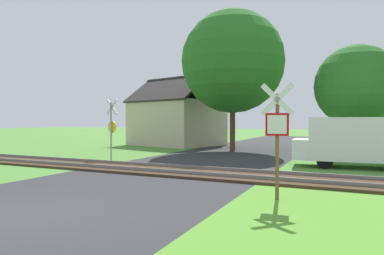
# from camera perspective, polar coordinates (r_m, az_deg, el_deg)

# --- Properties ---
(ground_plane) EXTENTS (160.00, 160.00, 0.00)m
(ground_plane) POSITION_cam_1_polar(r_m,az_deg,el_deg) (8.68, -26.55, -12.91)
(ground_plane) COLOR #4C8433
(road_asphalt) EXTENTS (7.67, 80.00, 0.01)m
(road_asphalt) POSITION_cam_1_polar(r_m,az_deg,el_deg) (10.02, -17.43, -10.93)
(road_asphalt) COLOR #2D2D30
(road_asphalt) RESTS_ON ground
(rail_track) EXTENTS (60.00, 2.60, 0.22)m
(rail_track) POSITION_cam_1_polar(r_m,az_deg,el_deg) (14.04, -3.59, -7.18)
(rail_track) COLOR #422D1E
(rail_track) RESTS_ON ground
(stop_sign_near) EXTENTS (0.88, 0.16, 3.09)m
(stop_sign_near) POSITION_cam_1_polar(r_m,az_deg,el_deg) (9.27, 14.02, -0.78)
(stop_sign_near) COLOR brown
(stop_sign_near) RESTS_ON ground
(crossing_sign_far) EXTENTS (0.86, 0.23, 3.26)m
(crossing_sign_far) POSITION_cam_1_polar(r_m,az_deg,el_deg) (18.60, -13.28, 0.38)
(crossing_sign_far) COLOR #9E9EA5
(crossing_sign_far) RESTS_ON ground
(house) EXTENTS (8.48, 7.69, 5.87)m
(house) POSITION_cam_1_polar(r_m,az_deg,el_deg) (29.42, -2.60, 1.06)
(house) COLOR #C6B293
(house) RESTS_ON ground
(tree_right) EXTENTS (4.65, 4.65, 6.41)m
(tree_right) POSITION_cam_1_polar(r_m,az_deg,el_deg) (21.76, 25.73, 6.27)
(tree_right) COLOR #513823
(tree_right) RESTS_ON ground
(tree_center) EXTENTS (7.03, 7.03, 9.64)m
(tree_center) POSITION_cam_1_polar(r_m,az_deg,el_deg) (23.99, 6.79, 10.82)
(tree_center) COLOR #513823
(tree_center) RESTS_ON ground
(mail_truck) EXTENTS (5.02, 2.19, 2.24)m
(mail_truck) POSITION_cam_1_polar(r_m,az_deg,el_deg) (16.73, 25.55, -1.89)
(mail_truck) COLOR white
(mail_truck) RESTS_ON ground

